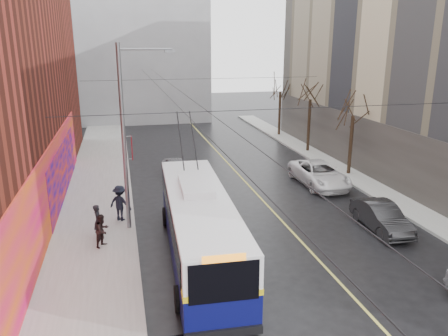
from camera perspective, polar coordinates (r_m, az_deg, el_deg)
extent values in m
cube|color=gray|center=(24.33, -16.40, -6.11)|extent=(4.00, 60.00, 0.15)
cube|color=gray|center=(28.74, 19.76, -2.99)|extent=(2.00, 60.00, 0.15)
cube|color=#BFB74C|center=(27.33, 4.08, -3.17)|extent=(0.12, 50.00, 0.01)
cube|color=#D0045B|center=(22.03, -22.10, -3.65)|extent=(0.08, 28.00, 4.00)
cube|color=#150598|center=(27.82, -20.25, -0.36)|extent=(0.06, 12.00, 3.20)
cube|color=#4C4742|center=(30.34, 19.61, 1.79)|extent=(0.06, 36.00, 4.00)
cube|color=gray|center=(55.59, -13.57, 15.62)|extent=(20.00, 12.00, 18.00)
cylinder|color=slate|center=(21.07, -12.95, 3.37)|extent=(0.20, 0.20, 9.00)
cube|color=#550C12|center=(21.14, -11.95, 2.63)|extent=(0.04, 0.60, 1.10)
cylinder|color=slate|center=(20.63, -10.25, 15.03)|extent=(2.40, 0.10, 0.10)
cube|color=slate|center=(20.73, -7.10, 14.88)|extent=(0.50, 0.22, 0.12)
cylinder|color=black|center=(25.87, -7.76, 9.73)|extent=(0.02, 60.00, 0.02)
cylinder|color=black|center=(25.99, -5.54, 9.83)|extent=(0.02, 60.00, 0.02)
cylinder|color=black|center=(17.96, 7.57, 7.66)|extent=(18.00, 0.02, 0.02)
cylinder|color=black|center=(33.31, -2.42, 11.58)|extent=(18.00, 0.02, 0.02)
cylinder|color=black|center=(31.48, 16.20, 2.77)|extent=(0.24, 0.24, 4.20)
cylinder|color=black|center=(37.55, 11.01, 5.40)|extent=(0.24, 0.24, 4.48)
cylinder|color=black|center=(43.94, 7.26, 7.00)|extent=(0.24, 0.24, 4.37)
ellipsoid|color=slate|center=(20.21, 0.09, 13.55)|extent=(0.44, 0.20, 0.12)
ellipsoid|color=slate|center=(21.20, -1.33, 13.27)|extent=(0.44, 0.20, 0.12)
ellipsoid|color=slate|center=(22.94, -4.63, 12.27)|extent=(0.44, 0.20, 0.12)
cube|color=#090B45|center=(18.99, -3.24, -9.16)|extent=(2.99, 11.44, 1.42)
cube|color=silver|center=(18.46, -3.30, -5.44)|extent=(2.99, 11.44, 1.23)
cube|color=gold|center=(18.70, -3.27, -7.19)|extent=(3.03, 11.48, 0.21)
cube|color=black|center=(13.47, 0.00, -14.73)|extent=(2.17, 0.14, 1.32)
cube|color=black|center=(23.85, -5.10, -0.84)|extent=(2.17, 0.14, 1.13)
cube|color=black|center=(18.39, -7.17, -5.95)|extent=(0.53, 10.39, 0.95)
cube|color=black|center=(18.68, 0.51, -5.46)|extent=(0.53, 10.39, 0.95)
cube|color=silver|center=(19.09, -3.71, -2.30)|extent=(1.46, 2.89, 0.28)
cube|color=black|center=(14.41, 0.03, -20.79)|extent=(2.46, 0.23, 0.28)
cylinder|color=black|center=(15.78, -5.92, -16.63)|extent=(0.33, 0.96, 0.95)
cylinder|color=black|center=(16.12, 3.16, -15.81)|extent=(0.33, 0.96, 0.95)
cylinder|color=black|center=(22.52, -7.63, -6.30)|extent=(0.33, 0.96, 0.95)
cylinder|color=black|center=(22.75, -1.41, -5.91)|extent=(0.33, 0.96, 0.95)
cylinder|color=black|center=(21.88, -5.72, 3.74)|extent=(0.21, 3.28, 2.32)
cylinder|color=black|center=(21.94, -4.00, 3.82)|extent=(0.21, 3.28, 2.32)
imported|color=#262629|center=(23.11, 19.85, -6.00)|extent=(1.69, 4.20, 1.36)
imported|color=white|center=(29.11, 12.34, -0.75)|extent=(2.52, 5.45, 1.51)
imported|color=#AEAFB3|center=(29.99, -6.08, -0.12)|extent=(2.11, 4.17, 1.36)
imported|color=black|center=(21.33, -16.12, -6.69)|extent=(0.44, 0.62, 1.62)
imported|color=black|center=(20.42, -15.59, -7.85)|extent=(0.91, 0.94, 1.52)
imported|color=black|center=(23.03, -13.42, -4.46)|extent=(1.39, 1.22, 1.86)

